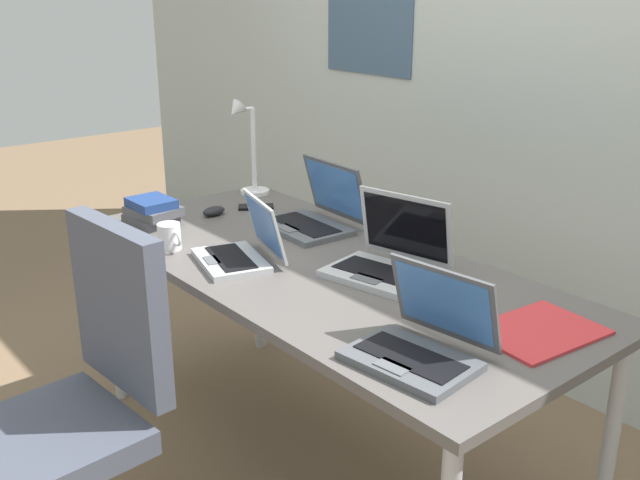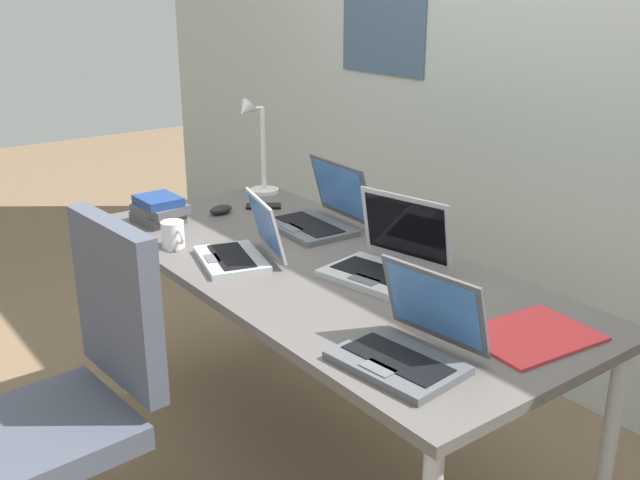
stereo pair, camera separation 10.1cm
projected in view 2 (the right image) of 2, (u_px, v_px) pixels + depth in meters
The scene contains 14 objects.
ground_plane at pixel (320, 462), 2.54m from camera, with size 12.00×12.00×0.00m, color #7A6047.
wall_back at pixel (555, 60), 2.73m from camera, with size 6.00×0.13×2.60m.
desk at pixel (320, 281), 2.31m from camera, with size 1.80×0.80×0.74m.
desk_lamp at pixel (256, 147), 2.99m from camera, with size 0.12×0.18×0.40m.
laptop_center at pixel (242, 248), 2.31m from camera, with size 0.33×0.30×0.20m.
laptop_front_left at pixel (387, 261), 2.19m from camera, with size 0.37×0.32×0.24m.
laptop_near_lamp at pixel (319, 215), 2.62m from camera, with size 0.34×0.30×0.23m.
laptop_mid_desk at pixel (409, 344), 1.69m from camera, with size 0.32×0.29×0.21m.
computer_mouse at pixel (221, 210), 2.78m from camera, with size 0.06×0.10×0.03m, color black.
cell_phone at pixel (264, 206), 2.87m from camera, with size 0.06×0.14×0.01m, color black.
book_stack at pixel (159, 210), 2.67m from camera, with size 0.20×0.18×0.10m.
paper_folder_near_mouse at pixel (532, 336), 1.82m from camera, with size 0.23×0.31×0.01m, color red.
coffee_mug at pixel (173, 234), 2.43m from camera, with size 0.11×0.08×0.09m.
office_chair at pixel (72, 427), 2.05m from camera, with size 0.52×0.55×0.97m.
Camera 2 is at (1.71, -1.29, 1.57)m, focal length 41.06 mm.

